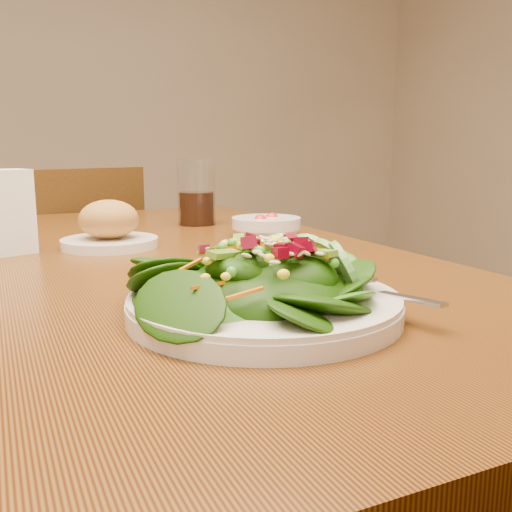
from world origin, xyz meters
TOP-DOWN VIEW (x-y plane):
  - dining_table at (0.00, 0.00)m, footprint 0.90×1.40m
  - chair_far at (0.01, 0.87)m, footprint 0.51×0.51m
  - salad_plate at (0.07, -0.39)m, footprint 0.29×0.29m
  - bread_plate at (-0.01, 0.11)m, footprint 0.17×0.17m
  - tomato_bowl at (0.30, 0.11)m, footprint 0.14×0.14m
  - drinking_glass at (0.24, 0.34)m, footprint 0.09×0.09m

SIDE VIEW (x-z plane):
  - chair_far at x=0.01m, z-range 0.03..0.89m
  - dining_table at x=0.00m, z-range 0.27..1.02m
  - tomato_bowl at x=0.30m, z-range 0.75..0.79m
  - salad_plate at x=0.07m, z-range 0.74..0.82m
  - bread_plate at x=-0.01m, z-range 0.74..0.83m
  - drinking_glass at x=0.24m, z-range 0.74..0.89m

